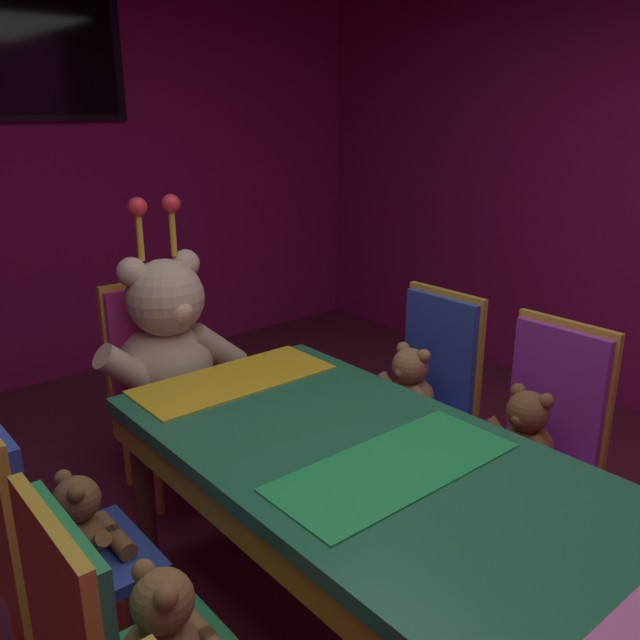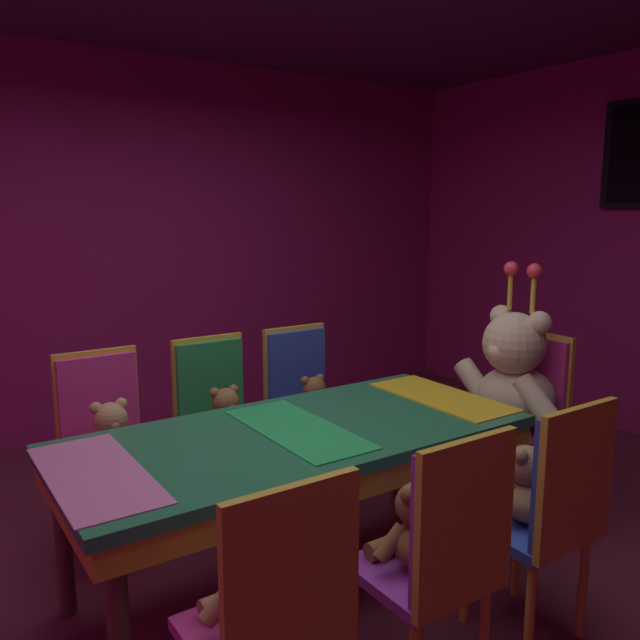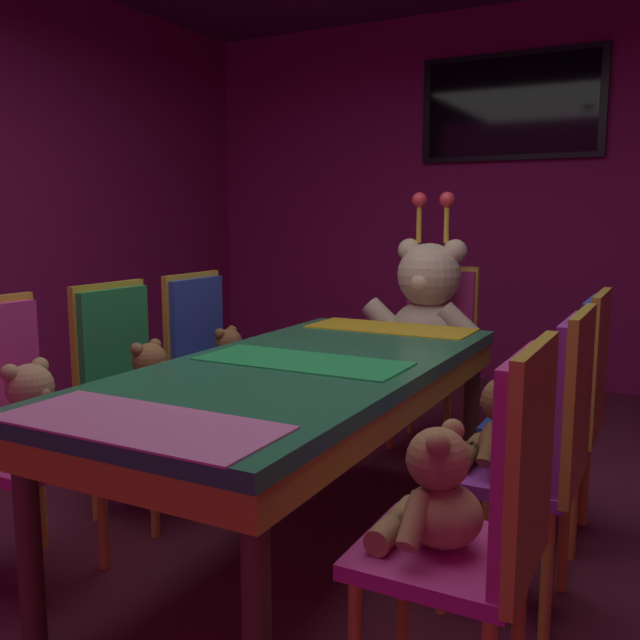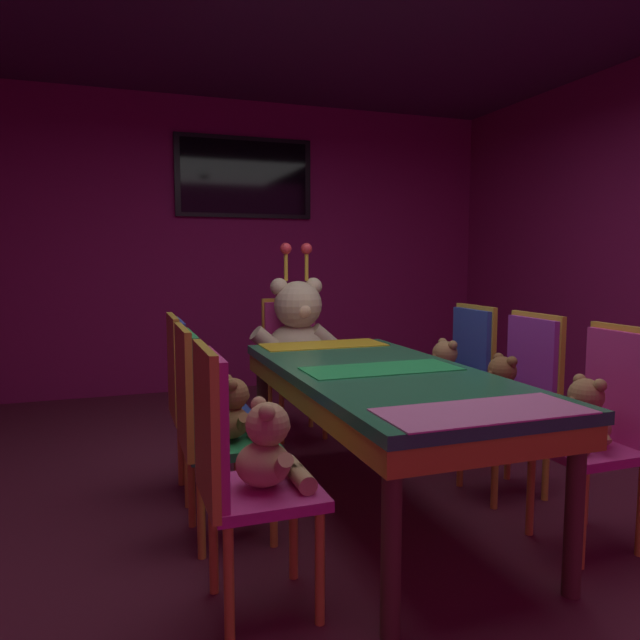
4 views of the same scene
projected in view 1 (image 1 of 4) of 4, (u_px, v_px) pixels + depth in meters
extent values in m
cube|color=#8C1959|center=(22.00, 167.00, 4.03)|extent=(5.20, 0.12, 2.80)
cube|color=#26724C|center=(394.00, 475.00, 1.90)|extent=(0.90, 2.00, 0.05)
cube|color=gold|center=(393.00, 497.00, 1.92)|extent=(0.88, 1.96, 0.10)
cylinder|color=#4C3826|center=(304.00, 437.00, 2.90)|extent=(0.07, 0.07, 0.69)
cylinder|color=#4C3826|center=(144.00, 499.00, 2.43)|extent=(0.07, 0.07, 0.69)
cube|color=green|center=(395.00, 467.00, 1.89)|extent=(0.77, 0.32, 0.01)
cube|color=yellow|center=(234.00, 379.00, 2.51)|extent=(0.77, 0.32, 0.01)
cube|color=#268C4C|center=(74.00, 629.00, 1.34)|extent=(0.05, 0.38, 0.50)
cube|color=gold|center=(64.00, 634.00, 1.33)|extent=(0.03, 0.41, 0.55)
sphere|color=olive|center=(163.00, 601.00, 1.47)|extent=(0.15, 0.15, 0.15)
sphere|color=#AE7747|center=(183.00, 595.00, 1.50)|extent=(0.05, 0.05, 0.05)
sphere|color=olive|center=(143.00, 571.00, 1.48)|extent=(0.05, 0.05, 0.05)
sphere|color=olive|center=(166.00, 597.00, 1.40)|extent=(0.05, 0.05, 0.05)
cylinder|color=olive|center=(157.00, 616.00, 1.59)|extent=(0.05, 0.13, 0.12)
cylinder|color=olive|center=(197.00, 631.00, 1.62)|extent=(0.06, 0.14, 0.06)
cube|color=#2D47B2|center=(80.00, 564.00, 1.94)|extent=(0.40, 0.40, 0.04)
cube|color=#2D47B2|center=(2.00, 508.00, 1.75)|extent=(0.05, 0.38, 0.50)
cylinder|color=gold|center=(116.00, 577.00, 2.22)|extent=(0.04, 0.04, 0.42)
cylinder|color=gold|center=(160.00, 632.00, 1.99)|extent=(0.04, 0.04, 0.42)
cylinder|color=gold|center=(18.00, 622.00, 2.03)|extent=(0.04, 0.04, 0.42)
ellipsoid|color=brown|center=(76.00, 537.00, 1.91)|extent=(0.17, 0.17, 0.14)
sphere|color=brown|center=(77.00, 499.00, 1.88)|extent=(0.14, 0.14, 0.14)
sphere|color=#99663C|center=(93.00, 496.00, 1.91)|extent=(0.05, 0.05, 0.05)
sphere|color=brown|center=(63.00, 478.00, 1.90)|extent=(0.05, 0.05, 0.05)
sphere|color=brown|center=(76.00, 493.00, 1.82)|extent=(0.05, 0.05, 0.05)
cylinder|color=brown|center=(77.00, 516.00, 1.99)|extent=(0.05, 0.12, 0.11)
cylinder|color=brown|center=(99.00, 542.00, 1.87)|extent=(0.05, 0.12, 0.11)
cylinder|color=brown|center=(108.00, 529.00, 2.02)|extent=(0.06, 0.13, 0.06)
cylinder|color=brown|center=(120.00, 543.00, 1.96)|extent=(0.06, 0.13, 0.06)
cylinder|color=gold|center=(610.00, 609.00, 2.08)|extent=(0.04, 0.04, 0.42)
cube|color=purple|center=(524.00, 469.00, 2.46)|extent=(0.40, 0.40, 0.04)
cube|color=purple|center=(558.00, 391.00, 2.49)|extent=(0.05, 0.38, 0.50)
cube|color=gold|center=(561.00, 389.00, 2.50)|extent=(0.03, 0.41, 0.55)
cylinder|color=gold|center=(508.00, 489.00, 2.74)|extent=(0.04, 0.04, 0.42)
cylinder|color=gold|center=(579.00, 525.00, 2.51)|extent=(0.04, 0.04, 0.42)
cylinder|color=gold|center=(459.00, 518.00, 2.55)|extent=(0.04, 0.04, 0.42)
cylinder|color=gold|center=(531.00, 559.00, 2.31)|extent=(0.04, 0.04, 0.42)
ellipsoid|color=brown|center=(527.00, 444.00, 2.43)|extent=(0.19, 0.19, 0.15)
sphere|color=brown|center=(528.00, 412.00, 2.37)|extent=(0.15, 0.15, 0.15)
sphere|color=#99663C|center=(519.00, 419.00, 2.34)|extent=(0.06, 0.06, 0.06)
sphere|color=brown|center=(546.00, 401.00, 2.32)|extent=(0.06, 0.06, 0.06)
sphere|color=brown|center=(518.00, 391.00, 2.41)|extent=(0.06, 0.06, 0.06)
cylinder|color=brown|center=(544.00, 454.00, 2.33)|extent=(0.05, 0.14, 0.13)
cylinder|color=brown|center=(499.00, 434.00, 2.47)|extent=(0.05, 0.14, 0.13)
cylinder|color=brown|center=(518.00, 473.00, 2.33)|extent=(0.07, 0.14, 0.07)
cylinder|color=brown|center=(494.00, 462.00, 2.40)|extent=(0.07, 0.14, 0.07)
cube|color=#2D47B2|center=(410.00, 418.00, 2.87)|extent=(0.40, 0.40, 0.04)
cube|color=#2D47B2|center=(440.00, 351.00, 2.90)|extent=(0.05, 0.38, 0.50)
cube|color=gold|center=(444.00, 350.00, 2.91)|extent=(0.03, 0.41, 0.55)
cylinder|color=gold|center=(406.00, 440.00, 3.16)|extent=(0.04, 0.04, 0.42)
cylinder|color=gold|center=(459.00, 466.00, 2.92)|extent=(0.04, 0.04, 0.42)
cylinder|color=gold|center=(358.00, 462.00, 2.96)|extent=(0.04, 0.04, 0.42)
cylinder|color=gold|center=(410.00, 492.00, 2.73)|extent=(0.04, 0.04, 0.42)
ellipsoid|color=#9E7247|center=(411.00, 395.00, 2.84)|extent=(0.20, 0.20, 0.16)
sphere|color=#9E7247|center=(410.00, 366.00, 2.79)|extent=(0.16, 0.16, 0.16)
sphere|color=tan|center=(401.00, 372.00, 2.76)|extent=(0.06, 0.06, 0.06)
sphere|color=#9E7247|center=(424.00, 356.00, 2.73)|extent=(0.06, 0.06, 0.06)
sphere|color=#9E7247|center=(403.00, 348.00, 2.82)|extent=(0.06, 0.06, 0.06)
cylinder|color=#9E7247|center=(422.00, 402.00, 2.74)|extent=(0.05, 0.14, 0.13)
cylinder|color=#9E7247|center=(389.00, 387.00, 2.88)|extent=(0.05, 0.14, 0.13)
cylinder|color=#9E7247|center=(399.00, 419.00, 2.74)|extent=(0.07, 0.15, 0.07)
cylinder|color=#9E7247|center=(382.00, 411.00, 2.81)|extent=(0.07, 0.15, 0.07)
cube|color=#CC338C|center=(170.00, 403.00, 3.02)|extent=(0.40, 0.40, 0.04)
cube|color=#CC338C|center=(147.00, 338.00, 3.07)|extent=(0.38, 0.05, 0.50)
cube|color=gold|center=(145.00, 337.00, 3.08)|extent=(0.41, 0.03, 0.55)
cylinder|color=gold|center=(186.00, 425.00, 3.30)|extent=(0.04, 0.04, 0.42)
cylinder|color=gold|center=(220.00, 449.00, 3.07)|extent=(0.04, 0.04, 0.42)
cylinder|color=gold|center=(127.00, 445.00, 3.11)|extent=(0.04, 0.04, 0.42)
cylinder|color=gold|center=(158.00, 472.00, 2.87)|extent=(0.04, 0.04, 0.42)
ellipsoid|color=beige|center=(166.00, 361.00, 2.96)|extent=(0.42, 0.42, 0.34)
sphere|color=beige|center=(165.00, 298.00, 2.84)|extent=(0.34, 0.34, 0.34)
sphere|color=#FDDCAD|center=(179.00, 309.00, 2.76)|extent=(0.13, 0.13, 0.13)
sphere|color=beige|center=(185.00, 264.00, 2.90)|extent=(0.13, 0.13, 0.13)
sphere|color=beige|center=(132.00, 272.00, 2.75)|extent=(0.13, 0.13, 0.13)
cylinder|color=beige|center=(216.00, 349.00, 3.01)|extent=(0.30, 0.12, 0.28)
cylinder|color=beige|center=(130.00, 371.00, 2.75)|extent=(0.30, 0.12, 0.28)
cylinder|color=beige|center=(221.00, 397.00, 2.86)|extent=(0.32, 0.14, 0.14)
cylinder|color=beige|center=(175.00, 411.00, 2.72)|extent=(0.32, 0.14, 0.14)
cylinder|color=gold|center=(173.00, 230.00, 2.82)|extent=(0.03, 0.03, 0.23)
sphere|color=#E5333F|center=(171.00, 204.00, 2.79)|extent=(0.08, 0.08, 0.08)
cylinder|color=gold|center=(140.00, 234.00, 2.73)|extent=(0.03, 0.03, 0.23)
sphere|color=#E5333F|center=(137.00, 207.00, 2.70)|extent=(0.08, 0.08, 0.08)
cube|color=black|center=(11.00, 52.00, 3.76)|extent=(1.32, 0.05, 0.77)
cube|color=black|center=(13.00, 52.00, 3.74)|extent=(1.21, 0.01, 0.69)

